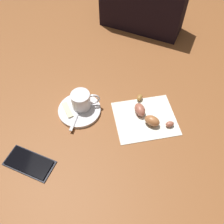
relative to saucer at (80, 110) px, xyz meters
name	(u,v)px	position (x,y,z in m)	size (l,w,h in m)	color
ground_plane	(116,113)	(-0.11, -0.01, -0.01)	(1.80, 1.80, 0.00)	brown
saucer	(80,110)	(0.00, 0.00, 0.00)	(0.13, 0.13, 0.01)	white
espresso_cup	(82,100)	(-0.01, -0.01, 0.03)	(0.09, 0.06, 0.06)	white
teaspoon	(79,109)	(0.00, 0.00, 0.01)	(0.03, 0.12, 0.01)	silver
sugar_packet	(68,110)	(0.03, 0.01, 0.01)	(0.06, 0.02, 0.01)	beige
napkin	(145,118)	(-0.20, 0.01, 0.00)	(0.18, 0.15, 0.00)	white
croissant	(147,114)	(-0.21, 0.00, 0.01)	(0.13, 0.13, 0.03)	#A47437
cell_phone	(29,163)	(0.10, 0.18, 0.00)	(0.14, 0.10, 0.01)	black
laptop_bag	(143,1)	(-0.17, -0.46, 0.10)	(0.32, 0.12, 0.22)	black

